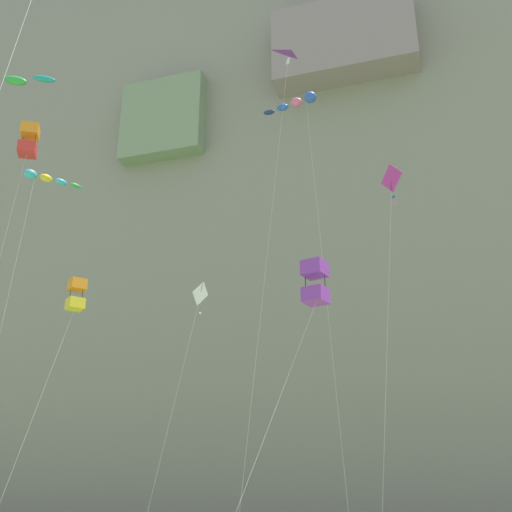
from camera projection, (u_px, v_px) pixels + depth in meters
name	position (u px, v px, depth m)	size (l,w,h in m)	color
cliff_face	(369.00, 173.00, 76.42)	(180.00, 34.07, 80.77)	gray
kite_diamond_low_left	(198.00, 305.00, 35.90)	(2.13, 3.04, 14.63)	white
kite_delta_upper_left	(290.00, 67.00, 41.12)	(3.77, 3.39, 30.70)	purple
kite_diamond_front_field	(391.00, 187.00, 32.44)	(2.48, 1.88, 19.51)	#CC3399
kite_box_low_center	(29.00, 141.00, 38.05)	(1.43, 3.15, 24.38)	orange
kite_windsock_far_right	(298.00, 103.00, 43.90)	(5.24, 2.09, 29.66)	blue
kite_windsock_upper_right	(44.00, 179.00, 37.70)	(2.38, 5.99, 21.30)	#38B2D1
kite_box_upper_mid	(76.00, 295.00, 37.14)	(1.34, 6.15, 15.06)	orange
kite_box_near_cliff	(315.00, 283.00, 25.26)	(3.52, 4.41, 11.83)	purple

